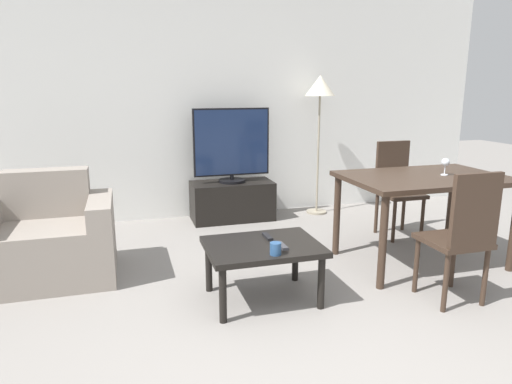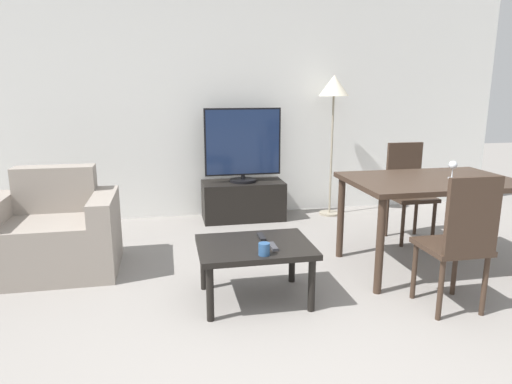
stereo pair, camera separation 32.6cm
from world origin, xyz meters
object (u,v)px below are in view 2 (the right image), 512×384
tv (243,145)px  dining_chair_far (408,187)px  dining_chair_near (460,238)px  remote_secondary (261,237)px  dining_table (430,189)px  tv_stand (243,200)px  coffee_table (255,251)px  armchair (53,235)px  cup_white_near (264,249)px  wine_glass_left (453,166)px  remote_primary (273,246)px  floor_lamp (334,94)px

tv → dining_chair_far: tv is taller
dining_chair_near → dining_chair_far: same height
dining_chair_far → tv: bearing=146.6°
dining_chair_near → remote_secondary: (-1.22, 0.57, -0.10)m
tv → dining_table: bearing=-54.1°
tv_stand → dining_chair_far: (1.50, -0.99, 0.31)m
tv_stand → coffee_table: tv_stand is taller
tv_stand → coffee_table: 2.08m
armchair → dining_table: size_ratio=0.76×
dining_chair_near → cup_white_near: size_ratio=11.59×
armchair → dining_table: armchair is taller
coffee_table → wine_glass_left: 1.79m
coffee_table → remote_primary: (0.11, -0.10, 0.06)m
remote_primary → wine_glass_left: (1.58, 0.38, 0.44)m
cup_white_near → tv: bearing=83.8°
dining_chair_far → armchair: bearing=-176.2°
dining_table → wine_glass_left: bearing=-10.5°
tv_stand → remote_primary: size_ratio=6.18×
dining_table → remote_secondary: bearing=-172.5°
tv_stand → tv: tv is taller
armchair → wine_glass_left: wine_glass_left is taller
floor_lamp → cup_white_near: (-1.30, -2.26, -0.96)m
cup_white_near → wine_glass_left: (1.67, 0.50, 0.41)m
dining_chair_far → wine_glass_left: bearing=-95.0°
dining_chair_near → floor_lamp: size_ratio=0.59×
tv_stand → dining_table: (1.26, -1.75, 0.46)m
floor_lamp → coffee_table: bearing=-122.9°
coffee_table → dining_table: dining_table is taller
armchair → floor_lamp: 3.28m
tv → wine_glass_left: 2.28m
tv_stand → dining_chair_near: (1.03, -2.50, 0.31)m
dining_chair_far → remote_secondary: size_ratio=6.40×
dining_chair_near → floor_lamp: (0.03, 2.49, 0.90)m
tv_stand → dining_chair_near: dining_chair_near is taller
coffee_table → remote_secondary: bearing=58.2°
tv → wine_glass_left: bearing=-51.2°
dining_chair_near → remote_primary: size_ratio=6.40×
coffee_table → dining_chair_near: size_ratio=0.83×
armchair → dining_chair_near: (2.82, -1.29, 0.22)m
floor_lamp → wine_glass_left: bearing=-78.0°
armchair → remote_primary: armchair is taller
armchair → remote_secondary: 1.76m
armchair → remote_primary: size_ratio=6.79×
remote_primary → tv: bearing=85.8°
armchair → wine_glass_left: (3.22, -0.57, 0.56)m
wine_glass_left → tv_stand: bearing=128.8°
coffee_table → remote_secondary: size_ratio=5.34×
coffee_table → dining_table: 1.59m
remote_secondary → coffee_table: bearing=-121.8°
remote_primary → remote_secondary: (-0.04, 0.22, 0.00)m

